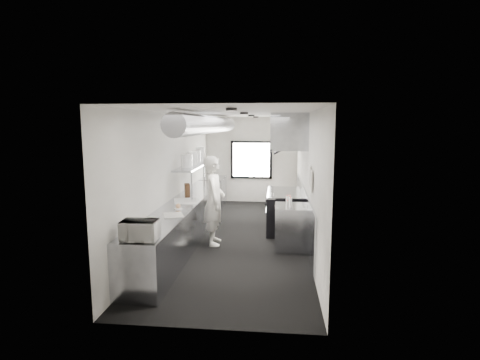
% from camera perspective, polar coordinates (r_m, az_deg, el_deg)
% --- Properties ---
extents(floor, '(3.00, 8.00, 0.01)m').
position_cam_1_polar(floor, '(8.81, -0.15, -8.50)').
color(floor, black).
rests_on(floor, ground).
extents(ceiling, '(3.00, 8.00, 0.01)m').
position_cam_1_polar(ceiling, '(8.43, -0.16, 10.03)').
color(ceiling, silver).
rests_on(ceiling, wall_back).
extents(wall_back, '(3.00, 0.02, 2.80)m').
position_cam_1_polar(wall_back, '(12.47, 1.72, 3.06)').
color(wall_back, silver).
rests_on(wall_back, floor).
extents(wall_front, '(3.00, 0.02, 2.80)m').
position_cam_1_polar(wall_front, '(4.61, -5.24, -6.21)').
color(wall_front, silver).
rests_on(wall_front, floor).
extents(wall_left, '(0.02, 8.00, 2.80)m').
position_cam_1_polar(wall_left, '(8.79, -9.93, 0.68)').
color(wall_left, silver).
rests_on(wall_left, floor).
extents(wall_right, '(0.02, 8.00, 2.80)m').
position_cam_1_polar(wall_right, '(8.49, 9.97, 0.41)').
color(wall_right, silver).
rests_on(wall_right, floor).
extents(wall_cladding, '(0.03, 5.50, 1.10)m').
position_cam_1_polar(wall_cladding, '(8.93, 9.57, -4.72)').
color(wall_cladding, '#9398A1').
rests_on(wall_cladding, wall_right).
extents(hvac_duct, '(0.40, 6.40, 0.40)m').
position_cam_1_polar(hvac_duct, '(8.92, -4.41, 8.31)').
color(hvac_duct, gray).
rests_on(hvac_duct, ceiling).
extents(service_window, '(1.36, 0.05, 1.25)m').
position_cam_1_polar(service_window, '(12.43, 1.71, 3.04)').
color(service_window, white).
rests_on(service_window, wall_back).
extents(exhaust_hood, '(0.81, 2.20, 0.88)m').
position_cam_1_polar(exhaust_hood, '(9.09, 7.25, 7.26)').
color(exhaust_hood, '#9398A1').
rests_on(exhaust_hood, ceiling).
extents(prep_counter, '(0.70, 6.00, 0.90)m').
position_cam_1_polar(prep_counter, '(8.40, -8.37, -6.24)').
color(prep_counter, '#9398A1').
rests_on(prep_counter, floor).
extents(pass_shelf, '(0.45, 3.00, 0.68)m').
position_cam_1_polar(pass_shelf, '(9.66, -6.59, 2.25)').
color(pass_shelf, '#9398A1').
rests_on(pass_shelf, prep_counter).
extents(range, '(0.88, 1.60, 0.94)m').
position_cam_1_polar(range, '(9.32, 6.67, -4.62)').
color(range, black).
rests_on(range, floor).
extents(bottle_station, '(0.65, 0.80, 0.90)m').
position_cam_1_polar(bottle_station, '(7.97, 7.64, -7.03)').
color(bottle_station, '#9398A1').
rests_on(bottle_station, floor).
extents(far_work_table, '(0.70, 1.20, 0.90)m').
position_cam_1_polar(far_work_table, '(11.94, -4.08, -1.80)').
color(far_work_table, '#9398A1').
rests_on(far_work_table, floor).
extents(notice_sheet_a, '(0.02, 0.28, 0.38)m').
position_cam_1_polar(notice_sheet_a, '(7.27, 10.47, 0.67)').
color(notice_sheet_a, silver).
rests_on(notice_sheet_a, wall_right).
extents(notice_sheet_b, '(0.02, 0.28, 0.38)m').
position_cam_1_polar(notice_sheet_b, '(6.93, 10.69, -0.13)').
color(notice_sheet_b, silver).
rests_on(notice_sheet_b, wall_right).
extents(line_cook, '(0.53, 0.74, 1.90)m').
position_cam_1_polar(line_cook, '(8.09, -3.92, -3.11)').
color(line_cook, silver).
rests_on(line_cook, floor).
extents(microwave, '(0.50, 0.39, 0.29)m').
position_cam_1_polar(microwave, '(5.69, -14.87, -7.33)').
color(microwave, silver).
rests_on(microwave, prep_counter).
extents(deli_tub_a, '(0.17, 0.17, 0.10)m').
position_cam_1_polar(deli_tub_a, '(6.56, -13.89, -6.06)').
color(deli_tub_a, '#A3AC9E').
rests_on(deli_tub_a, prep_counter).
extents(deli_tub_b, '(0.16, 0.16, 0.10)m').
position_cam_1_polar(deli_tub_b, '(6.64, -13.20, -5.87)').
color(deli_tub_b, '#A3AC9E').
rests_on(deli_tub_b, prep_counter).
extents(newspaper, '(0.48, 0.53, 0.01)m').
position_cam_1_polar(newspaper, '(7.09, -10.02, -5.24)').
color(newspaper, white).
rests_on(newspaper, prep_counter).
extents(small_plate, '(0.20, 0.20, 0.01)m').
position_cam_1_polar(small_plate, '(7.59, -9.29, -4.30)').
color(small_plate, white).
rests_on(small_plate, prep_counter).
extents(pastry, '(0.10, 0.10, 0.10)m').
position_cam_1_polar(pastry, '(7.58, -9.30, -3.89)').
color(pastry, tan).
rests_on(pastry, small_plate).
extents(cutting_board, '(0.63, 0.73, 0.02)m').
position_cam_1_polar(cutting_board, '(8.29, -8.27, -3.17)').
color(cutting_board, silver).
rests_on(cutting_board, prep_counter).
extents(knife_block, '(0.18, 0.25, 0.25)m').
position_cam_1_polar(knife_block, '(9.15, -7.95, -1.34)').
color(knife_block, brown).
rests_on(knife_block, prep_counter).
extents(plate_stack_a, '(0.33, 0.33, 0.30)m').
position_cam_1_polar(plate_stack_a, '(8.82, -7.99, 2.86)').
color(plate_stack_a, white).
rests_on(plate_stack_a, pass_shelf).
extents(plate_stack_b, '(0.31, 0.31, 0.32)m').
position_cam_1_polar(plate_stack_b, '(9.40, -7.16, 3.28)').
color(plate_stack_b, white).
rests_on(plate_stack_b, pass_shelf).
extents(plate_stack_c, '(0.25, 0.25, 0.32)m').
position_cam_1_polar(plate_stack_c, '(9.82, -6.62, 3.49)').
color(plate_stack_c, white).
rests_on(plate_stack_c, pass_shelf).
extents(plate_stack_d, '(0.32, 0.32, 0.38)m').
position_cam_1_polar(plate_stack_d, '(10.26, -6.06, 3.87)').
color(plate_stack_d, white).
rests_on(plate_stack_d, pass_shelf).
extents(squeeze_bottle_a, '(0.06, 0.06, 0.17)m').
position_cam_1_polar(squeeze_bottle_a, '(7.51, 7.17, -3.78)').
color(squeeze_bottle_a, silver).
rests_on(squeeze_bottle_a, bottle_station).
extents(squeeze_bottle_b, '(0.07, 0.07, 0.19)m').
position_cam_1_polar(squeeze_bottle_b, '(7.70, 7.60, -3.41)').
color(squeeze_bottle_b, silver).
rests_on(squeeze_bottle_b, bottle_station).
extents(squeeze_bottle_c, '(0.06, 0.06, 0.18)m').
position_cam_1_polar(squeeze_bottle_c, '(7.83, 7.58, -3.27)').
color(squeeze_bottle_c, silver).
rests_on(squeeze_bottle_c, bottle_station).
extents(squeeze_bottle_d, '(0.07, 0.07, 0.18)m').
position_cam_1_polar(squeeze_bottle_d, '(7.96, 7.13, -3.04)').
color(squeeze_bottle_d, silver).
rests_on(squeeze_bottle_d, bottle_station).
extents(squeeze_bottle_e, '(0.07, 0.07, 0.16)m').
position_cam_1_polar(squeeze_bottle_e, '(8.12, 7.48, -2.89)').
color(squeeze_bottle_e, silver).
rests_on(squeeze_bottle_e, bottle_station).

